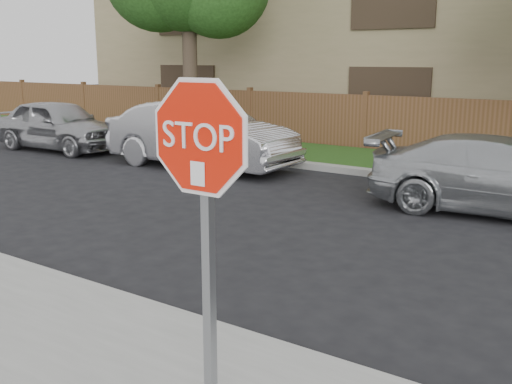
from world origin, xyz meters
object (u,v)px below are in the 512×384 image
Objects in this scene: stop_sign at (203,189)px; sedan_right at (504,176)px; sedan_left at (201,135)px; sedan_far_left at (59,125)px.

sedan_right is at bearing 89.17° from stop_sign.
sedan_left reaches higher than sedan_right.
sedan_right is at bearing -92.82° from sedan_far_left.
sedan_far_left is 5.19m from sedan_left.
stop_sign reaches higher than sedan_left.
sedan_right is (12.24, -0.28, -0.07)m from sedan_far_left.
stop_sign is 0.56× the size of sedan_right.
stop_sign reaches higher than sedan_right.
sedan_far_left is at bearing 81.55° from sedan_right.
sedan_far_left is 0.88× the size of sedan_left.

